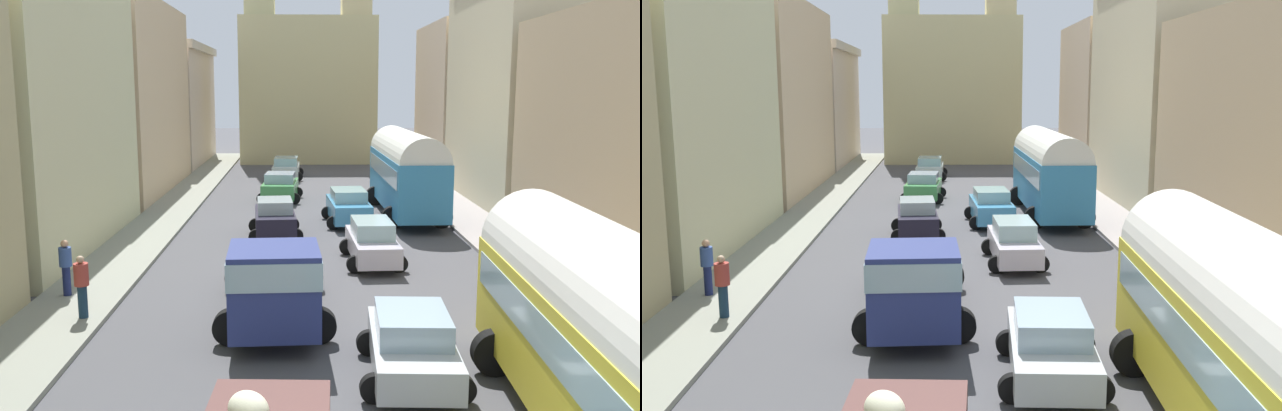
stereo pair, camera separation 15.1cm
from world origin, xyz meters
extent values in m
plane|color=#4B4B4F|center=(0.00, 27.00, 0.00)|extent=(154.00, 154.00, 0.00)
cube|color=gray|center=(-7.25, 27.00, 0.07)|extent=(2.50, 70.00, 0.14)
cube|color=#A09794|center=(7.25, 27.00, 0.07)|extent=(2.50, 70.00, 0.14)
cube|color=beige|center=(-10.63, 24.87, 5.09)|extent=(4.27, 12.79, 10.19)
cube|color=beige|center=(-11.12, 39.52, 5.54)|extent=(5.25, 14.98, 11.08)
cube|color=beige|center=(-11.34, 54.81, 4.48)|extent=(5.67, 14.27, 8.96)
cube|color=beige|center=(-11.34, 54.81, 9.26)|extent=(6.24, 14.27, 0.60)
cube|color=beige|center=(10.89, 35.06, 6.38)|extent=(4.79, 12.94, 12.77)
cube|color=beige|center=(10.80, 47.74, 5.31)|extent=(4.59, 11.05, 10.62)
cube|color=#CABF88|center=(0.00, 56.98, 5.91)|extent=(11.11, 7.00, 11.82)
cube|color=#C3BD88|center=(-3.89, 55.23, 8.73)|extent=(2.38, 2.38, 17.47)
cube|color=#D0C08B|center=(3.89, 55.23, 8.73)|extent=(2.38, 2.38, 17.47)
cube|color=gold|center=(4.48, 9.78, 1.62)|extent=(2.70, 8.68, 2.24)
cylinder|color=silver|center=(4.48, 9.78, 2.74)|extent=(2.64, 8.51, 2.31)
cube|color=#99B7C6|center=(4.48, 9.78, 2.11)|extent=(2.72, 8.00, 0.72)
cylinder|color=black|center=(3.47, 12.48, 0.50)|extent=(1.00, 0.35, 1.00)
cylinder|color=black|center=(5.70, 12.39, 0.50)|extent=(1.00, 0.35, 1.00)
cube|color=teal|center=(4.41, 31.24, 1.75)|extent=(2.48, 9.88, 2.51)
cylinder|color=silver|center=(4.41, 31.24, 3.01)|extent=(2.43, 9.69, 2.26)
cube|color=#99B7C6|center=(4.41, 31.24, 2.31)|extent=(2.51, 9.10, 0.80)
cylinder|color=black|center=(3.26, 34.28, 0.50)|extent=(1.00, 0.35, 1.00)
cylinder|color=black|center=(5.46, 34.31, 0.50)|extent=(1.00, 0.35, 1.00)
cylinder|color=black|center=(3.37, 28.17, 0.50)|extent=(1.00, 0.35, 1.00)
cylinder|color=black|center=(5.56, 28.21, 0.50)|extent=(1.00, 0.35, 1.00)
ellipsoid|color=#E9E7C4|center=(-1.58, 8.42, 1.28)|extent=(0.93, 0.98, 0.56)
cube|color=navy|center=(-1.38, 14.22, 1.46)|extent=(2.21, 2.24, 2.03)
cube|color=#99B7C6|center=(-1.38, 14.22, 2.03)|extent=(2.26, 2.32, 0.65)
cube|color=#50403A|center=(-1.53, 17.91, 0.73)|extent=(2.33, 5.32, 0.55)
ellipsoid|color=beige|center=(-1.00, 17.57, 1.30)|extent=(0.96, 0.80, 0.59)
ellipsoid|color=beige|center=(-1.58, 16.21, 1.29)|extent=(0.61, 0.77, 0.59)
ellipsoid|color=beige|center=(-1.32, 17.73, 1.29)|extent=(0.80, 0.92, 0.58)
ellipsoid|color=beige|center=(-1.35, 17.71, 1.63)|extent=(0.83, 0.97, 0.52)
cylinder|color=black|center=(-0.33, 14.48, 0.45)|extent=(0.90, 0.32, 0.90)
cylinder|color=black|center=(-2.46, 14.40, 0.45)|extent=(0.90, 0.32, 0.90)
cylinder|color=black|center=(-0.50, 18.91, 0.45)|extent=(0.90, 0.31, 0.90)
cylinder|color=black|center=(-2.63, 18.83, 0.45)|extent=(0.90, 0.31, 0.90)
cube|color=black|center=(-1.80, 26.46, 0.69)|extent=(1.87, 3.80, 0.84)
cube|color=#9EB2BD|center=(-1.80, 26.46, 1.37)|extent=(1.55, 2.02, 0.51)
cylinder|color=black|center=(-0.92, 25.38, 0.30)|extent=(0.60, 0.21, 0.60)
cylinder|color=black|center=(-2.52, 25.26, 0.30)|extent=(0.60, 0.21, 0.60)
cylinder|color=black|center=(-1.08, 27.66, 0.30)|extent=(0.60, 0.21, 0.60)
cylinder|color=black|center=(-2.69, 27.55, 0.30)|extent=(0.60, 0.21, 0.60)
cube|color=#44934E|center=(-1.83, 35.82, 0.66)|extent=(2.01, 3.73, 0.79)
cube|color=#9AB1C8|center=(-1.83, 35.82, 1.31)|extent=(1.68, 1.98, 0.49)
cylinder|color=black|center=(-1.02, 34.64, 0.30)|extent=(0.60, 0.21, 0.60)
cylinder|color=black|center=(-2.79, 34.76, 0.30)|extent=(0.60, 0.21, 0.60)
cylinder|color=black|center=(-0.87, 36.89, 0.30)|extent=(0.60, 0.21, 0.60)
cylinder|color=black|center=(-2.64, 37.00, 0.30)|extent=(0.60, 0.21, 0.60)
cube|color=silver|center=(-1.68, 45.13, 0.61)|extent=(1.86, 4.24, 0.68)
cube|color=#97C2CA|center=(-1.68, 45.13, 1.21)|extent=(1.60, 2.22, 0.52)
cylinder|color=black|center=(-0.83, 43.81, 0.30)|extent=(0.60, 0.21, 0.60)
cylinder|color=black|center=(-2.58, 43.85, 0.30)|extent=(0.60, 0.21, 0.60)
cylinder|color=black|center=(-0.77, 46.41, 0.30)|extent=(0.60, 0.21, 0.60)
cylinder|color=black|center=(-2.52, 46.45, 0.30)|extent=(0.60, 0.21, 0.60)
cube|color=silver|center=(1.63, 12.39, 0.61)|extent=(1.94, 4.04, 0.67)
cube|color=#97AFC2|center=(1.63, 12.39, 1.22)|extent=(1.62, 2.14, 0.55)
cylinder|color=black|center=(0.84, 13.66, 0.30)|extent=(0.60, 0.21, 0.60)
cylinder|color=black|center=(2.55, 13.56, 0.30)|extent=(0.60, 0.21, 0.60)
cylinder|color=black|center=(0.70, 11.21, 0.30)|extent=(0.60, 0.21, 0.60)
cylinder|color=black|center=(2.41, 11.12, 0.30)|extent=(0.60, 0.21, 0.60)
cube|color=silver|center=(1.81, 22.14, 0.63)|extent=(1.65, 4.20, 0.72)
cube|color=#9ABCC3|center=(1.81, 22.14, 1.28)|extent=(1.40, 2.20, 0.58)
cylinder|color=black|center=(1.01, 23.40, 0.30)|extent=(0.60, 0.21, 0.60)
cylinder|color=black|center=(2.51, 23.45, 0.30)|extent=(0.60, 0.21, 0.60)
cylinder|color=black|center=(1.10, 20.83, 0.30)|extent=(0.60, 0.21, 0.60)
cylinder|color=black|center=(2.60, 20.88, 0.30)|extent=(0.60, 0.21, 0.60)
cube|color=#4495C8|center=(1.47, 29.26, 0.68)|extent=(1.92, 4.11, 0.83)
cube|color=#92BCC0|center=(1.47, 29.26, 1.35)|extent=(1.60, 2.17, 0.51)
cylinder|color=black|center=(0.56, 30.45, 0.30)|extent=(0.60, 0.21, 0.60)
cylinder|color=black|center=(2.24, 30.55, 0.30)|extent=(0.60, 0.21, 0.60)
cylinder|color=black|center=(0.71, 27.97, 0.30)|extent=(0.60, 0.21, 0.60)
cylinder|color=black|center=(2.39, 28.07, 0.30)|extent=(0.60, 0.21, 0.60)
cylinder|color=#193146|center=(-6.56, 16.14, 0.07)|extent=(0.21, 0.21, 0.14)
cylinder|color=#193146|center=(-6.56, 16.14, 0.58)|extent=(0.29, 0.29, 0.89)
cylinder|color=#A43A31|center=(-6.56, 16.14, 1.33)|extent=(0.45, 0.45, 0.60)
sphere|color=tan|center=(-6.56, 16.14, 1.73)|extent=(0.21, 0.21, 0.21)
cylinder|color=navy|center=(-7.65, 18.14, 0.07)|extent=(0.20, 0.20, 0.14)
cylinder|color=navy|center=(-7.65, 18.14, 0.58)|extent=(0.33, 0.33, 0.89)
cylinder|color=#354F90|center=(-7.65, 18.14, 1.31)|extent=(0.51, 0.51, 0.57)
sphere|color=tan|center=(-7.65, 18.14, 1.71)|extent=(0.22, 0.22, 0.22)
camera|label=1|loc=(-0.78, -1.47, 6.21)|focal=38.23mm
camera|label=2|loc=(-0.62, -1.47, 6.21)|focal=38.23mm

